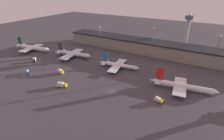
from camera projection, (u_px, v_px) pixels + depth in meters
The scene contains 15 objects.
ground at pixel (112, 91), 118.58m from camera, with size 600.00×600.00×0.00m, color #423F44.
terminal_building at pixel (153, 48), 181.22m from camera, with size 198.80×21.91×13.43m.
airplane_0 at pixel (32, 48), 190.50m from camera, with size 48.50×29.14×13.82m.
airplane_1 at pixel (73, 54), 174.18m from camera, with size 42.12×32.74×13.63m.
airplane_2 at pixel (119, 65), 150.39m from camera, with size 37.37×30.33×12.25m.
airplane_3 at pixel (182, 86), 118.11m from camera, with size 45.24×26.96×14.28m.
service_vehicle_1 at pixel (61, 71), 141.56m from camera, with size 6.26×3.20×3.89m.
service_vehicle_2 at pixel (34, 60), 164.02m from camera, with size 5.87×6.02×3.56m.
service_vehicle_3 at pixel (62, 85), 122.69m from camera, with size 7.07×4.38×3.64m.
service_vehicle_4 at pixel (159, 100), 106.92m from camera, with size 5.20×3.53×3.03m.
service_vehicle_5 at pixel (27, 72), 140.93m from camera, with size 6.66×5.58×2.86m.
lamp_post_0 at pixel (100, 34), 202.39m from camera, with size 1.80×1.80×22.97m.
lamp_post_1 at pixel (153, 38), 172.42m from camera, with size 1.80×1.80×29.03m.
lamp_post_2 at pixel (218, 47), 146.91m from camera, with size 1.80×1.80×28.55m.
control_tower at pixel (188, 27), 197.90m from camera, with size 9.00×9.00×37.88m.
Camera 1 is at (50.74, -86.76, 64.55)m, focal length 28.00 mm.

